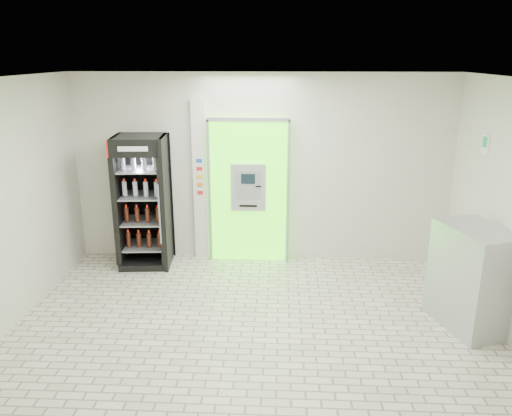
{
  "coord_description": "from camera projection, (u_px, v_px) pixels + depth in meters",
  "views": [
    {
      "loc": [
        0.31,
        -5.25,
        3.25
      ],
      "look_at": [
        -0.02,
        1.2,
        1.26
      ],
      "focal_mm": 35.0,
      "sensor_mm": 36.0,
      "label": 1
    }
  ],
  "objects": [
    {
      "name": "pillar",
      "position": [
        200.0,
        181.0,
        7.98
      ],
      "size": [
        0.22,
        0.11,
        2.6
      ],
      "color": "silver",
      "rests_on": "ground"
    },
    {
      "name": "exit_sign",
      "position": [
        485.0,
        144.0,
        6.55
      ],
      "size": [
        0.02,
        0.22,
        0.26
      ],
      "color": "white",
      "rests_on": "room_shell"
    },
    {
      "name": "room_shell",
      "position": [
        253.0,
        189.0,
        5.44
      ],
      "size": [
        6.0,
        6.0,
        6.0
      ],
      "color": "silver",
      "rests_on": "ground"
    },
    {
      "name": "beverage_cooler",
      "position": [
        144.0,
        204.0,
        7.83
      ],
      "size": [
        0.84,
        0.77,
        2.08
      ],
      "rotation": [
        0.0,
        0.0,
        0.08
      ],
      "color": "black",
      "rests_on": "ground"
    },
    {
      "name": "atm_assembly",
      "position": [
        249.0,
        190.0,
        7.95
      ],
      "size": [
        1.3,
        0.24,
        2.33
      ],
      "color": "#4EFF17",
      "rests_on": "ground"
    },
    {
      "name": "steel_cabinet",
      "position": [
        473.0,
        278.0,
        6.07
      ],
      "size": [
        0.94,
        1.12,
        1.29
      ],
      "rotation": [
        0.0,
        0.0,
        0.33
      ],
      "color": "#ADAFB5",
      "rests_on": "ground"
    },
    {
      "name": "ground",
      "position": [
        253.0,
        337.0,
        5.98
      ],
      "size": [
        6.0,
        6.0,
        0.0
      ],
      "primitive_type": "plane",
      "color": "beige",
      "rests_on": "ground"
    }
  ]
}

